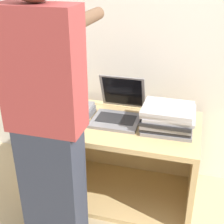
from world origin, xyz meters
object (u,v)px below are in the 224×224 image
(person, at_px, (48,122))
(laptop_stack_right, at_px, (168,118))
(laptop_stack_left, at_px, (68,112))
(laptop_open, at_px, (118,111))

(person, bearing_deg, laptop_stack_right, 41.17)
(laptop_stack_left, bearing_deg, person, -77.74)
(laptop_open, height_order, laptop_stack_right, laptop_open)
(laptop_open, height_order, laptop_stack_left, laptop_open)
(laptop_open, bearing_deg, person, -112.37)
(laptop_stack_right, distance_m, person, 0.80)
(laptop_stack_left, relative_size, person, 0.21)
(laptop_open, distance_m, laptop_stack_left, 0.36)
(person, bearing_deg, laptop_stack_left, 102.26)
(laptop_open, xyz_separation_m, laptop_stack_right, (0.35, -0.06, 0.02))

